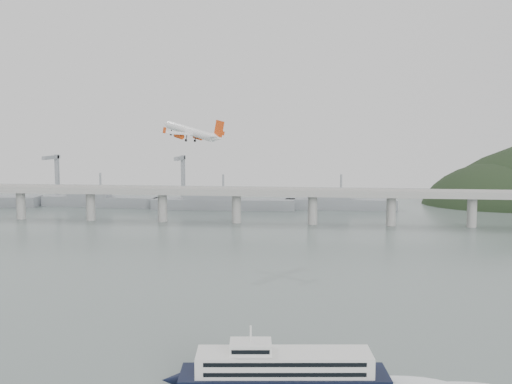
# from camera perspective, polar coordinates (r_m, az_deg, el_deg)

# --- Properties ---
(ground) EXTENTS (900.00, 900.00, 0.00)m
(ground) POSITION_cam_1_polar(r_m,az_deg,el_deg) (198.33, -1.89, -12.09)
(ground) COLOR slate
(ground) RESTS_ON ground
(bridge) EXTENTS (800.00, 22.00, 23.90)m
(bridge) POSITION_cam_1_polar(r_m,az_deg,el_deg) (389.98, 2.32, -0.46)
(bridge) COLOR #999996
(bridge) RESTS_ON ground
(distant_fleet) EXTENTS (453.00, 60.90, 40.00)m
(distant_fleet) POSITION_cam_1_polar(r_m,az_deg,el_deg) (490.53, -15.35, -0.68)
(distant_fleet) COLOR gray
(distant_fleet) RESTS_ON ground
(ferry) EXTENTS (81.57, 20.92, 15.40)m
(ferry) POSITION_cam_1_polar(r_m,az_deg,el_deg) (148.96, 2.67, -16.68)
(ferry) COLOR black
(ferry) RESTS_ON ground
(airliner) EXTENTS (35.76, 33.74, 11.34)m
(airliner) POSITION_cam_1_polar(r_m,az_deg,el_deg) (277.89, -6.13, 5.71)
(airliner) COLOR white
(airliner) RESTS_ON ground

